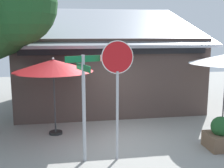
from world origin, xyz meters
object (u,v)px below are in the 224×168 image
object	(u,v)px
stop_sign	(117,77)
street_sign_post	(84,96)
patio_umbrella_crimson_left	(53,66)
sidewalk_planter	(220,135)

from	to	relation	value
stop_sign	street_sign_post	bearing A→B (deg)	176.37
street_sign_post	patio_umbrella_crimson_left	world-z (taller)	street_sign_post
street_sign_post	sidewalk_planter	size ratio (longest dim) A/B	2.92
patio_umbrella_crimson_left	stop_sign	bearing A→B (deg)	-52.66
street_sign_post	patio_umbrella_crimson_left	bearing A→B (deg)	111.05
street_sign_post	stop_sign	xyz separation A→B (m)	(0.86, -0.05, 0.49)
street_sign_post	stop_sign	size ratio (longest dim) A/B	0.89
patio_umbrella_crimson_left	sidewalk_planter	world-z (taller)	patio_umbrella_crimson_left
street_sign_post	patio_umbrella_crimson_left	distance (m)	2.38
street_sign_post	sidewalk_planter	xyz separation A→B (m)	(3.96, 0.15, -1.34)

